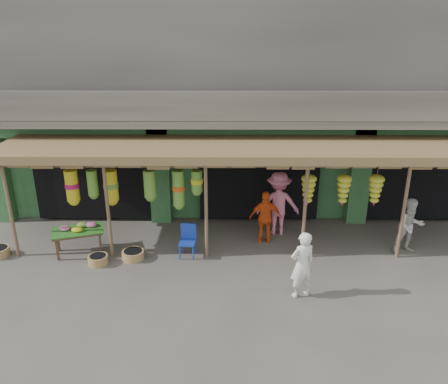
{
  "coord_description": "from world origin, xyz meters",
  "views": [
    {
      "loc": [
        -0.96,
        -10.38,
        5.67
      ],
      "look_at": [
        -1.06,
        1.0,
        1.36
      ],
      "focal_mm": 35.0,
      "sensor_mm": 36.0,
      "label": 1
    }
  ],
  "objects_px": {
    "flower_table": "(78,231)",
    "person_right": "(410,226)",
    "blue_chair": "(188,239)",
    "person_vendor": "(266,217)",
    "person_shopper": "(278,204)",
    "person_front": "(302,265)"
  },
  "relations": [
    {
      "from": "person_right",
      "to": "person_shopper",
      "type": "height_order",
      "value": "person_shopper"
    },
    {
      "from": "person_front",
      "to": "blue_chair",
      "type": "bearing_deg",
      "value": -54.74
    },
    {
      "from": "blue_chair",
      "to": "person_front",
      "type": "height_order",
      "value": "person_front"
    },
    {
      "from": "flower_table",
      "to": "person_vendor",
      "type": "distance_m",
      "value": 5.05
    },
    {
      "from": "person_shopper",
      "to": "person_front",
      "type": "bearing_deg",
      "value": 93.92
    },
    {
      "from": "person_right",
      "to": "person_shopper",
      "type": "bearing_deg",
      "value": 156.42
    },
    {
      "from": "flower_table",
      "to": "person_front",
      "type": "bearing_deg",
      "value": -37.94
    },
    {
      "from": "flower_table",
      "to": "person_right",
      "type": "relative_size",
      "value": 0.97
    },
    {
      "from": "blue_chair",
      "to": "person_vendor",
      "type": "relative_size",
      "value": 0.58
    },
    {
      "from": "person_front",
      "to": "person_shopper",
      "type": "distance_m",
      "value": 3.19
    },
    {
      "from": "person_vendor",
      "to": "person_shopper",
      "type": "relative_size",
      "value": 0.8
    },
    {
      "from": "person_vendor",
      "to": "blue_chair",
      "type": "bearing_deg",
      "value": 19.97
    },
    {
      "from": "person_shopper",
      "to": "flower_table",
      "type": "bearing_deg",
      "value": 12.89
    },
    {
      "from": "person_front",
      "to": "person_vendor",
      "type": "height_order",
      "value": "person_front"
    },
    {
      "from": "blue_chair",
      "to": "flower_table",
      "type": "bearing_deg",
      "value": -177.24
    },
    {
      "from": "flower_table",
      "to": "person_right",
      "type": "distance_m",
      "value": 8.77
    },
    {
      "from": "flower_table",
      "to": "person_right",
      "type": "height_order",
      "value": "person_right"
    },
    {
      "from": "flower_table",
      "to": "blue_chair",
      "type": "xyz_separation_m",
      "value": [
        2.92,
        -0.15,
        -0.14
      ]
    },
    {
      "from": "person_right",
      "to": "person_vendor",
      "type": "distance_m",
      "value": 3.8
    },
    {
      "from": "blue_chair",
      "to": "person_shopper",
      "type": "height_order",
      "value": "person_shopper"
    },
    {
      "from": "blue_chair",
      "to": "person_front",
      "type": "distance_m",
      "value": 3.27
    },
    {
      "from": "flower_table",
      "to": "person_shopper",
      "type": "xyz_separation_m",
      "value": [
        5.41,
        1.18,
        0.31
      ]
    }
  ]
}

